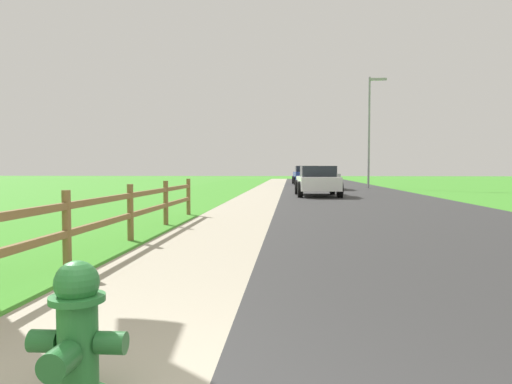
{
  "coord_description": "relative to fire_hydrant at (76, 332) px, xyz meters",
  "views": [
    {
      "loc": [
        0.47,
        -1.5,
        1.27
      ],
      "look_at": [
        -0.35,
        9.69,
        0.72
      ],
      "focal_mm": 33.18,
      "sensor_mm": 36.0,
      "label": 1
    }
  ],
  "objects": [
    {
      "name": "ground_plane",
      "position": [
        0.69,
        24.06,
        -0.38
      ],
      "size": [
        120.0,
        120.0,
        0.0
      ],
      "primitive_type": "plane",
      "color": "#3F9129"
    },
    {
      "name": "curb_concrete",
      "position": [
        -2.31,
        26.06,
        -0.38
      ],
      "size": [
        6.0,
        66.0,
        0.01
      ],
      "primitive_type": "cube",
      "color": "#AAA089",
      "rests_on": "ground"
    },
    {
      "name": "road_asphalt",
      "position": [
        4.19,
        26.06,
        -0.38
      ],
      "size": [
        7.0,
        66.0,
        0.01
      ],
      "primitive_type": "cube",
      "color": "#303030",
      "rests_on": "ground"
    },
    {
      "name": "street_lamp",
      "position": [
        6.39,
        29.25,
        3.88
      ],
      "size": [
        1.17,
        0.2,
        7.29
      ],
      "color": "gray",
      "rests_on": "ground"
    },
    {
      "name": "fire_hydrant",
      "position": [
        0.0,
        0.0,
        0.0
      ],
      "size": [
        0.54,
        0.46,
        0.77
      ],
      "color": "#287233",
      "rests_on": "ground"
    },
    {
      "name": "rail_fence",
      "position": [
        -1.66,
        4.48,
        0.2
      ],
      "size": [
        0.11,
        11.97,
        1.0
      ],
      "color": "brown",
      "rests_on": "ground"
    },
    {
      "name": "parked_suv_white",
      "position": [
        2.42,
        20.0,
        0.33
      ],
      "size": [
        2.1,
        4.39,
        1.41
      ],
      "color": "white",
      "rests_on": "ground"
    },
    {
      "name": "parked_car_silver",
      "position": [
        3.16,
        27.77,
        0.38
      ],
      "size": [
        2.09,
        4.43,
        1.45
      ],
      "color": "#B7BABF",
      "rests_on": "ground"
    },
    {
      "name": "grass_verge",
      "position": [
        -3.81,
        26.06,
        -0.38
      ],
      "size": [
        5.0,
        66.0,
        0.0
      ],
      "primitive_type": "cube",
      "color": "#3F9129",
      "rests_on": "ground"
    },
    {
      "name": "parked_car_blue",
      "position": [
        2.43,
        37.41,
        0.39
      ],
      "size": [
        2.31,
        4.44,
        1.54
      ],
      "color": "navy",
      "rests_on": "ground"
    }
  ]
}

